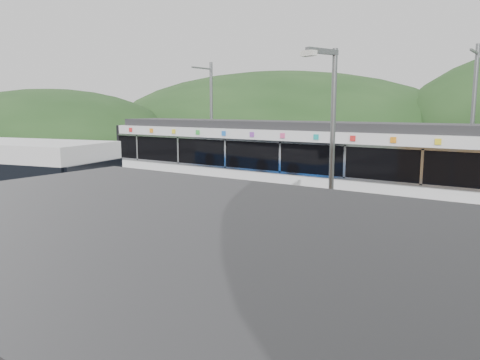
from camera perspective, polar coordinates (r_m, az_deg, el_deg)
The scene contains 9 objects.
ground at distance 17.37m, azimuth -2.71°, elevation -5.83°, with size 120.00×120.00×0.00m, color #4C4C4F.
hills at distance 19.57m, azimuth 21.92°, elevation -4.80°, with size 146.00×149.00×26.00m.
platform at distance 19.99m, azimuth 3.04°, elevation -3.44°, with size 26.00×3.20×0.30m, color #9E9E99.
yellow_line at distance 18.89m, azimuth 0.97°, elevation -3.67°, with size 26.00×0.10×0.01m, color yellow.
train at distance 22.21m, azimuth 5.75°, elevation 2.77°, with size 20.44×3.01×3.74m.
catenary_mast_west at distance 27.87m, azimuth -3.55°, elevation 7.28°, with size 0.18×1.80×7.00m.
catenary_mast_east at distance 22.16m, azimuth 26.43°, elevation 5.99°, with size 0.18×1.80×7.00m.
station_shelter at distance 6.69m, azimuth -9.00°, elevation -16.40°, with size 9.20×6.20×3.00m.
lamp_post at distance 11.21m, azimuth 10.93°, elevation 3.76°, with size 0.41×1.06×5.74m.
Camera 1 is at (10.22, -13.35, 4.39)m, focal length 35.00 mm.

